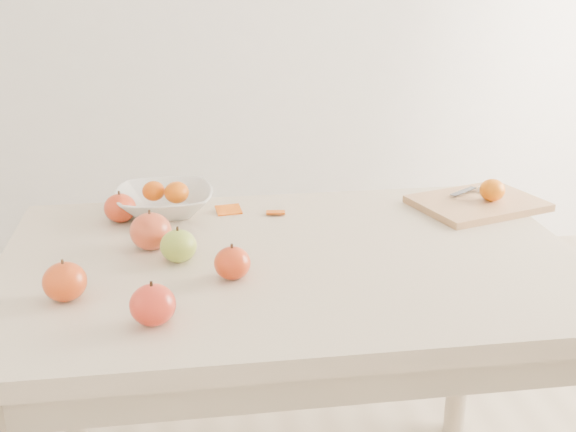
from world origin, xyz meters
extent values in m
cube|color=beige|center=(0.00, 0.00, 0.73)|extent=(1.20, 0.80, 0.04)
cylinder|color=#BCAA8E|center=(-0.54, 0.34, 0.35)|extent=(0.06, 0.06, 0.71)
cylinder|color=#BCAA8E|center=(0.54, 0.34, 0.35)|extent=(0.06, 0.06, 0.71)
cube|color=tan|center=(0.50, 0.23, 0.76)|extent=(0.35, 0.29, 0.02)
ellipsoid|color=#D45F07|center=(0.53, 0.22, 0.80)|extent=(0.06, 0.06, 0.05)
imported|color=silver|center=(-0.26, 0.30, 0.78)|extent=(0.23, 0.23, 0.06)
ellipsoid|color=#C85D07|center=(-0.29, 0.31, 0.80)|extent=(0.05, 0.05, 0.05)
ellipsoid|color=#CC5D07|center=(-0.23, 0.29, 0.81)|extent=(0.06, 0.06, 0.05)
cube|color=#E15D0F|center=(-0.11, 0.28, 0.75)|extent=(0.07, 0.05, 0.01)
cube|color=#C5510D|center=(0.00, 0.25, 0.75)|extent=(0.05, 0.04, 0.01)
cube|color=white|center=(0.56, 0.31, 0.78)|extent=(0.07, 0.06, 0.01)
cube|color=#37393F|center=(0.48, 0.28, 0.78)|extent=(0.09, 0.07, 0.00)
ellipsoid|color=#639421|center=(-0.23, 0.01, 0.78)|extent=(0.07, 0.07, 0.07)
ellipsoid|color=maroon|center=(-0.27, -0.25, 0.79)|extent=(0.08, 0.08, 0.07)
ellipsoid|color=#A41F0B|center=(-0.43, -0.14, 0.79)|extent=(0.08, 0.08, 0.07)
ellipsoid|color=#9D0508|center=(-0.13, -0.09, 0.78)|extent=(0.07, 0.07, 0.06)
ellipsoid|color=maroon|center=(-0.29, 0.08, 0.79)|extent=(0.09, 0.09, 0.08)
ellipsoid|color=#A0050F|center=(-0.36, 0.26, 0.78)|extent=(0.07, 0.07, 0.07)
camera|label=1|loc=(-0.21, -1.36, 1.35)|focal=45.00mm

